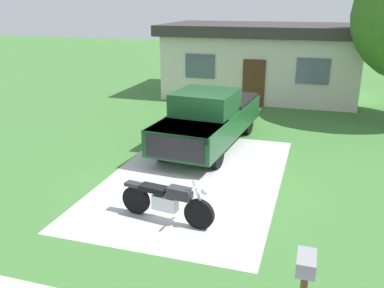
{
  "coord_description": "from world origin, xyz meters",
  "views": [
    {
      "loc": [
        2.99,
        -10.0,
        4.54
      ],
      "look_at": [
        -0.14,
        0.16,
        0.9
      ],
      "focal_mm": 39.05,
      "sensor_mm": 36.0,
      "label": 1
    }
  ],
  "objects_px": {
    "motorcycle": "(167,201)",
    "neighbor_house": "(262,59)",
    "mailbox": "(305,273)",
    "pickup_truck": "(210,117)"
  },
  "relations": [
    {
      "from": "mailbox",
      "to": "neighbor_house",
      "type": "bearing_deg",
      "value": 100.22
    },
    {
      "from": "neighbor_house",
      "to": "pickup_truck",
      "type": "bearing_deg",
      "value": -93.27
    },
    {
      "from": "motorcycle",
      "to": "neighbor_house",
      "type": "bearing_deg",
      "value": 89.75
    },
    {
      "from": "motorcycle",
      "to": "pickup_truck",
      "type": "bearing_deg",
      "value": 94.63
    },
    {
      "from": "motorcycle",
      "to": "pickup_truck",
      "type": "xyz_separation_m",
      "value": [
        -0.42,
        5.2,
        0.48
      ]
    },
    {
      "from": "pickup_truck",
      "to": "mailbox",
      "type": "xyz_separation_m",
      "value": [
        3.38,
        -7.66,
        0.03
      ]
    },
    {
      "from": "motorcycle",
      "to": "mailbox",
      "type": "relative_size",
      "value": 1.75
    },
    {
      "from": "motorcycle",
      "to": "neighbor_house",
      "type": "xyz_separation_m",
      "value": [
        0.06,
        13.61,
        1.32
      ]
    },
    {
      "from": "motorcycle",
      "to": "neighbor_house",
      "type": "height_order",
      "value": "neighbor_house"
    },
    {
      "from": "mailbox",
      "to": "pickup_truck",
      "type": "bearing_deg",
      "value": 113.78
    }
  ]
}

